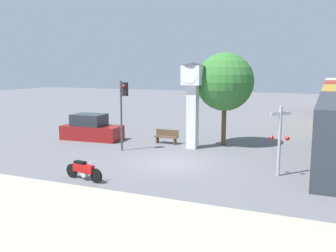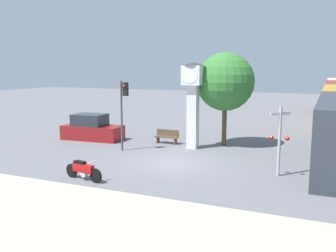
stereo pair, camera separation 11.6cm
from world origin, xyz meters
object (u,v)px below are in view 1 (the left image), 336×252
motorcycle (84,170)px  traffic_light (123,103)px  railroad_crossing_signal (280,138)px  parked_car (91,129)px  clock_tower (193,92)px  bench (167,136)px  street_tree (225,82)px

motorcycle → traffic_light: bearing=113.0°
railroad_crossing_signal → parked_car: 13.88m
clock_tower → railroad_crossing_signal: bearing=-36.1°
motorcycle → bench: 9.04m
bench → parked_car: size_ratio=0.37×
street_tree → motorcycle: bearing=-111.0°
motorcycle → traffic_light: traffic_light is taller
clock_tower → parked_car: (-7.48, -0.13, -2.78)m
clock_tower → bench: bearing=161.4°
motorcycle → clock_tower: bearing=85.3°
clock_tower → traffic_light: (-3.58, -2.36, -0.61)m
clock_tower → street_tree: street_tree is taller
clock_tower → traffic_light: clock_tower is taller
traffic_light → bench: traffic_light is taller
bench → parked_car: 5.48m
traffic_light → bench: (1.52, 3.05, -2.43)m
motorcycle → bench: size_ratio=1.34×
traffic_light → parked_car: traffic_light is taller
motorcycle → bench: bearing=99.2°
motorcycle → street_tree: size_ratio=0.36×
railroad_crossing_signal → street_tree: 7.49m
street_tree → bench: (-3.65, -0.90, -3.62)m
motorcycle → parked_car: 9.76m
clock_tower → street_tree: size_ratio=0.89×
parked_car → bench: bearing=4.8°
traffic_light → street_tree: 6.61m
traffic_light → railroad_crossing_signal: traffic_light is taller
parked_car → traffic_light: bearing=-33.6°
clock_tower → railroad_crossing_signal: (5.75, -4.19, -1.73)m
traffic_light → bench: 4.19m
motorcycle → bench: (0.16, 9.04, 0.03)m
street_tree → bench: size_ratio=3.73×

